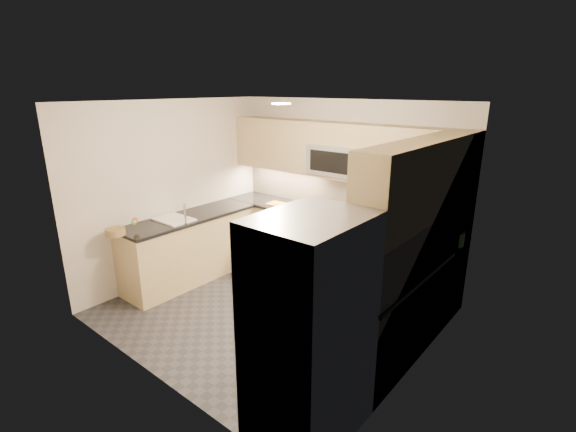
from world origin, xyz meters
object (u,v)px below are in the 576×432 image
object	(u,v)px
refrigerator	(310,329)
cutting_board	(278,204)
gas_range	(329,247)
utensil_bowl	(452,238)
fruit_basket	(115,232)
microwave	(337,160)

from	to	relation	value
refrigerator	cutting_board	bearing A→B (deg)	134.80
gas_range	refrigerator	xyz separation A→B (m)	(1.45, -2.43, 0.45)
refrigerator	utensil_bowl	distance (m)	2.39
gas_range	utensil_bowl	distance (m)	1.78
gas_range	refrigerator	bearing A→B (deg)	-59.12
fruit_basket	utensil_bowl	bearing A→B (deg)	35.14
gas_range	microwave	bearing A→B (deg)	90.00
microwave	fruit_basket	xyz separation A→B (m)	(-1.55, -2.46, -0.72)
utensil_bowl	fruit_basket	xyz separation A→B (m)	(-3.24, -2.28, -0.04)
cutting_board	microwave	bearing A→B (deg)	10.33
gas_range	fruit_basket	distance (m)	2.85
gas_range	fruit_basket	world-z (taller)	fruit_basket
utensil_bowl	cutting_board	size ratio (longest dim) A/B	0.81
cutting_board	fruit_basket	size ratio (longest dim) A/B	1.46
refrigerator	utensil_bowl	xyz separation A→B (m)	(0.24, 2.37, 0.12)
fruit_basket	microwave	bearing A→B (deg)	57.80
refrigerator	fruit_basket	size ratio (longest dim) A/B	7.66
utensil_bowl	cutting_board	bearing A→B (deg)	179.76
gas_range	utensil_bowl	world-z (taller)	utensil_bowl
gas_range	refrigerator	size ratio (longest dim) A/B	0.51
fruit_basket	cutting_board	bearing A→B (deg)	74.61
refrigerator	utensil_bowl	size ratio (longest dim) A/B	6.52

